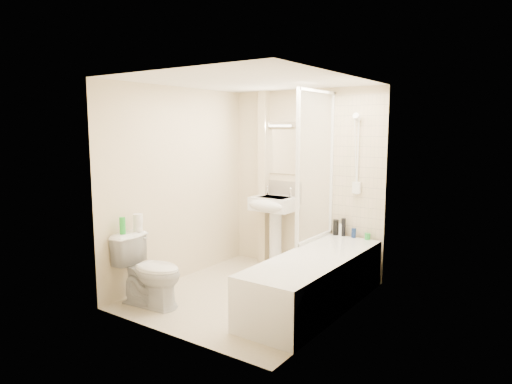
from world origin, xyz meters
The scene contains 24 objects.
floor centered at (0.00, 0.00, 0.00)m, with size 2.50×2.50×0.00m, color beige.
wall_back centered at (0.00, 1.25, 1.20)m, with size 2.20×0.02×2.40m, color beige.
wall_left centered at (-1.10, 0.00, 1.20)m, with size 0.02×2.50×2.40m, color beige.
wall_right centered at (1.10, 0.00, 1.20)m, with size 0.02×2.50×2.40m, color beige.
ceiling centered at (0.00, 0.00, 2.40)m, with size 2.20×2.50×0.02m, color white.
tile_back centered at (0.75, 1.24, 1.42)m, with size 0.70×0.01×1.75m, color beige.
tile_right centered at (1.09, 0.13, 1.42)m, with size 0.01×2.10×1.75m, color beige.
pipe_boxing centered at (-0.62, 1.19, 1.20)m, with size 0.12×0.12×2.40m, color beige.
splashback centered at (-0.35, 1.24, 1.03)m, with size 0.60×0.01×0.30m, color beige.
mirror centered at (-0.35, 1.24, 1.58)m, with size 0.46×0.01×0.60m, color white.
strip_light centered at (-0.35, 1.22, 1.95)m, with size 0.42×0.07×0.07m, color silver.
bathtub centered at (0.75, 0.13, 0.29)m, with size 0.70×2.10×0.55m.
shower_screen centered at (0.40, 0.80, 1.45)m, with size 0.04×0.92×1.80m.
shower_fixture centered at (0.75, 1.19, 1.55)m, with size 0.10×0.16×0.99m.
pedestal_sink centered at (-0.35, 1.01, 0.78)m, with size 0.58×0.51×1.11m.
bottle_black_a centered at (0.51, 1.16, 0.65)m, with size 0.07×0.07×0.20m, color black.
bottle_white_a centered at (0.58, 1.16, 0.63)m, with size 0.06×0.06×0.15m, color white.
bottle_black_b centered at (0.61, 1.16, 0.66)m, with size 0.06×0.06×0.23m, color black.
bottle_blue centered at (0.75, 1.16, 0.61)m, with size 0.06×0.06×0.12m, color navy.
bottle_green centered at (0.93, 1.16, 0.59)m, with size 0.07×0.07×0.08m, color green.
toilet centered at (-0.72, -0.85, 0.38)m, with size 0.79×0.50×0.77m, color white.
toilet_roll_lower centered at (-0.98, -0.77, 0.82)m, with size 0.10×0.10×0.09m, color white.
toilet_roll_upper centered at (-0.96, -0.78, 0.91)m, with size 0.11×0.11×0.10m, color white.
green_bottle centered at (-1.00, -0.96, 0.86)m, with size 0.06×0.06×0.18m, color green.
Camera 1 is at (2.91, -4.08, 1.90)m, focal length 32.00 mm.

